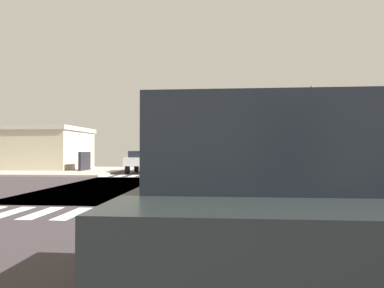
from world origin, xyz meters
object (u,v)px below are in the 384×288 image
at_px(street_lamp, 273,123).
at_px(sedan_queued_2, 163,157).
at_px(traffic_signal_mast, 277,110).
at_px(box_truck_farside_2, 188,145).
at_px(bank_building, 26,149).
at_px(sedan_trailing_3, 140,160).
at_px(suv_middle_1, 246,197).

relative_size(street_lamp, sedan_queued_2, 1.96).
xyz_separation_m(traffic_signal_mast, sedan_queued_2, (-10.94, 14.11, -3.78)).
distance_m(street_lamp, box_truck_farside_2, 10.21).
bearing_deg(bank_building, traffic_signal_mast, -16.01).
bearing_deg(sedan_trailing_3, suv_middle_1, 106.41).
relative_size(box_truck_farside_2, suv_middle_1, 1.57).
bearing_deg(box_truck_farside_2, sedan_trailing_3, 75.59).
relative_size(street_lamp, bank_building, 0.64).
bearing_deg(sedan_queued_2, box_truck_farside_2, -168.78).
xyz_separation_m(street_lamp, suv_middle_1, (-5.80, -34.00, -3.62)).
xyz_separation_m(bank_building, box_truck_farside_2, (15.56, 7.97, 0.46)).
distance_m(sedan_queued_2, sedan_trailing_3, 11.08).
bearing_deg(suv_middle_1, street_lamp, 80.32).
distance_m(bank_building, suv_middle_1, 33.74).
bearing_deg(street_lamp, traffic_signal_mast, -98.00).
xyz_separation_m(sedan_trailing_3, suv_middle_1, (7.00, -23.77, 0.28)).
bearing_deg(bank_building, suv_middle_1, -54.56).
bearing_deg(box_truck_farside_2, traffic_signal_mast, 118.35).
bearing_deg(street_lamp, sedan_queued_2, 176.20).
bearing_deg(bank_building, sedan_queued_2, 30.42).
relative_size(street_lamp, box_truck_farside_2, 1.17).
bearing_deg(suv_middle_1, sedan_trailing_3, 106.41).
bearing_deg(sedan_trailing_3, box_truck_farside_2, -104.41).
bearing_deg(suv_middle_1, bank_building, 125.44).
bearing_deg(street_lamp, suv_middle_1, -99.68).
relative_size(sedan_queued_2, suv_middle_1, 0.93).
bearing_deg(sedan_trailing_3, bank_building, -16.45).
relative_size(bank_building, sedan_queued_2, 3.06).
xyz_separation_m(bank_building, sedan_trailing_3, (12.56, -3.71, -0.99)).
relative_size(bank_building, sedan_trailing_3, 3.06).
bearing_deg(sedan_queued_2, street_lamp, 176.20).
xyz_separation_m(sedan_queued_2, suv_middle_1, (7.00, -34.85, 0.28)).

